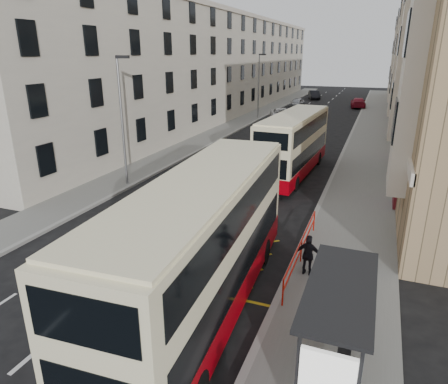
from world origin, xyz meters
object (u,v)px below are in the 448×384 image
at_px(bus_shelter, 343,321).
at_px(car_red, 358,103).
at_px(double_decker_front, 203,247).
at_px(car_dark, 314,95).
at_px(double_decker_rear, 294,144).
at_px(pedestrian_mid, 346,281).
at_px(white_van, 281,115).
at_px(street_lamp_far, 259,83).
at_px(pedestrian_far, 308,255).
at_px(street_lamp_near, 122,115).
at_px(car_silver, 297,103).

relative_size(bus_shelter, car_red, 0.80).
height_order(double_decker_front, car_dark, double_decker_front).
xyz_separation_m(double_decker_rear, pedestrian_mid, (4.96, -15.00, -1.18)).
bearing_deg(white_van, pedestrian_mid, -92.72).
height_order(street_lamp_far, double_decker_front, street_lamp_far).
height_order(street_lamp_far, pedestrian_mid, street_lamp_far).
relative_size(double_decker_rear, pedestrian_mid, 6.27).
distance_m(pedestrian_far, white_van, 37.92).
height_order(double_decker_front, pedestrian_far, double_decker_front).
relative_size(street_lamp_near, white_van, 1.45).
distance_m(street_lamp_near, white_van, 29.91).
relative_size(double_decker_front, pedestrian_far, 7.34).
relative_size(pedestrian_mid, pedestrian_far, 1.08).
relative_size(street_lamp_near, pedestrian_far, 4.90).
bearing_deg(double_decker_rear, car_red, 90.28).
height_order(double_decker_rear, car_dark, double_decker_rear).
height_order(bus_shelter, pedestrian_far, bus_shelter).
height_order(street_lamp_near, double_decker_front, street_lamp_near).
bearing_deg(pedestrian_far, street_lamp_near, -25.42).
height_order(pedestrian_mid, car_red, pedestrian_mid).
bearing_deg(white_van, street_lamp_far, 151.54).
distance_m(car_silver, car_dark, 13.08).
bearing_deg(pedestrian_far, car_red, -85.09).
relative_size(bus_shelter, double_decker_front, 0.35).
relative_size(bus_shelter, street_lamp_far, 0.53).
xyz_separation_m(street_lamp_near, pedestrian_mid, (14.53, -8.62, -3.61)).
bearing_deg(double_decker_rear, street_lamp_near, -143.20).
distance_m(pedestrian_far, car_red, 53.74).
distance_m(double_decker_rear, car_red, 40.27).
bearing_deg(car_dark, double_decker_front, -101.15).
height_order(double_decker_rear, car_silver, double_decker_rear).
distance_m(double_decker_front, car_red, 57.13).
xyz_separation_m(white_van, car_silver, (-0.76, 13.59, -0.03)).
bearing_deg(street_lamp_far, white_van, -9.20).
bearing_deg(double_decker_rear, car_silver, 104.06).
relative_size(street_lamp_near, double_decker_front, 0.67).
distance_m(street_lamp_near, car_silver, 43.31).
bearing_deg(car_red, car_silver, 15.81).
bearing_deg(street_lamp_near, double_decker_front, -46.02).
bearing_deg(street_lamp_near, car_red, 76.07).
bearing_deg(bus_shelter, car_silver, 102.44).
xyz_separation_m(white_van, car_red, (8.33, 17.10, 0.01)).
xyz_separation_m(street_lamp_far, white_van, (3.22, -0.52, -3.87)).
bearing_deg(car_silver, double_decker_rear, -75.90).
xyz_separation_m(bus_shelter, double_decker_rear, (-5.13, 18.77, 0.08)).
bearing_deg(double_decker_rear, white_van, 108.47).
height_order(double_decker_rear, pedestrian_far, double_decker_rear).
height_order(street_lamp_far, car_red, street_lamp_far).
bearing_deg(car_red, car_dark, -53.81).
xyz_separation_m(double_decker_rear, car_red, (1.98, 40.19, -1.44)).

